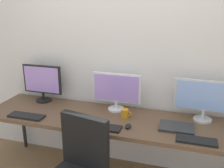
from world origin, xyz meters
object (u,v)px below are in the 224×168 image
object	(u,v)px
computer_mouse	(128,126)
desk	(111,122)
keyboard_center	(103,127)
keyboard_right	(197,140)
monitor_center	(116,90)
keyboard_left	(26,116)
monitor_left	(42,82)
monitor_right	(205,98)
coffee_mug	(125,113)
laptop_closed	(176,127)

from	to	relation	value
computer_mouse	desk	bearing A→B (deg)	145.06
keyboard_center	keyboard_right	world-z (taller)	same
monitor_center	desk	bearing A→B (deg)	-90.00
keyboard_left	keyboard_center	distance (m)	0.84
monitor_left	keyboard_center	bearing A→B (deg)	-26.17
desk	monitor_right	distance (m)	0.97
monitor_right	keyboard_right	distance (m)	0.50
keyboard_right	coffee_mug	world-z (taller)	coffee_mug
keyboard_right	coffee_mug	size ratio (longest dim) A/B	3.23
laptop_closed	monitor_right	bearing A→B (deg)	45.65
monitor_right	keyboard_left	world-z (taller)	monitor_right
keyboard_right	computer_mouse	distance (m)	0.62
coffee_mug	monitor_right	bearing A→B (deg)	11.93
coffee_mug	monitor_left	bearing A→B (deg)	171.22
keyboard_left	keyboard_center	size ratio (longest dim) A/B	1.13
keyboard_center	coffee_mug	distance (m)	0.32
monitor_center	laptop_closed	bearing A→B (deg)	-20.65
desk	laptop_closed	world-z (taller)	laptop_closed
monitor_right	keyboard_left	distance (m)	1.81
monitor_left	monitor_center	bearing A→B (deg)	0.00
monitor_center	monitor_right	distance (m)	0.90
desk	computer_mouse	world-z (taller)	computer_mouse
monitor_center	coffee_mug	distance (m)	0.28
desk	keyboard_center	size ratio (longest dim) A/B	7.95
monitor_left	keyboard_right	distance (m)	1.81
desk	monitor_left	xyz separation A→B (m)	(-0.90, 0.21, 0.29)
laptop_closed	monitor_center	bearing A→B (deg)	158.84
monitor_left	keyboard_center	distance (m)	1.03
keyboard_left	computer_mouse	bearing A→B (deg)	4.08
keyboard_center	keyboard_right	xyz separation A→B (m)	(0.84, 0.00, 0.00)
laptop_closed	computer_mouse	bearing A→B (deg)	-165.54
monitor_left	monitor_center	distance (m)	0.90
coffee_mug	keyboard_center	bearing A→B (deg)	-116.37
monitor_center	laptop_closed	distance (m)	0.74
computer_mouse	monitor_right	bearing A→B (deg)	28.36
monitor_center	keyboard_left	xyz separation A→B (m)	(-0.84, -0.44, -0.22)
coffee_mug	keyboard_left	bearing A→B (deg)	-163.96
monitor_center	keyboard_left	size ratio (longest dim) A/B	1.40
monitor_center	keyboard_center	world-z (taller)	monitor_center
keyboard_center	coffee_mug	world-z (taller)	coffee_mug
keyboard_left	keyboard_right	xyz separation A→B (m)	(1.68, 0.00, 0.00)
keyboard_center	computer_mouse	world-z (taller)	computer_mouse
desk	keyboard_left	xyz separation A→B (m)	(-0.84, -0.23, 0.06)
monitor_left	desk	bearing A→B (deg)	-13.27
monitor_center	computer_mouse	xyz separation A→B (m)	(0.22, -0.37, -0.21)
monitor_left	monitor_right	distance (m)	1.80
monitor_left	laptop_closed	world-z (taller)	monitor_left
monitor_right	keyboard_center	world-z (taller)	monitor_right
monitor_left	computer_mouse	size ratio (longest dim) A/B	4.95
keyboard_right	monitor_right	bearing A→B (deg)	82.28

